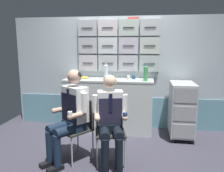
# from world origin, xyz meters

# --- Properties ---
(ground) EXTENTS (4.80, 4.80, 0.04)m
(ground) POSITION_xyz_m (0.00, 0.00, -0.02)
(ground) COLOR #363440
(galley_bulkhead) EXTENTS (4.20, 0.14, 2.15)m
(galley_bulkhead) POSITION_xyz_m (-0.00, 1.37, 1.11)
(galley_bulkhead) COLOR #AFBCC3
(galley_bulkhead) RESTS_ON ground
(galley_counter) EXTENTS (1.65, 0.53, 0.99)m
(galley_counter) POSITION_xyz_m (-0.17, 1.09, 0.50)
(galley_counter) COLOR silver
(galley_counter) RESTS_ON ground
(service_trolley) EXTENTS (0.40, 0.65, 0.97)m
(service_trolley) POSITION_xyz_m (1.14, 0.95, 0.52)
(service_trolley) COLOR black
(service_trolley) RESTS_ON ground
(folding_chair_left) EXTENTS (0.56, 0.56, 0.85)m
(folding_chair_left) POSITION_xyz_m (-0.41, -0.01, 0.52)
(folding_chair_left) COLOR #A8AAAF
(folding_chair_left) RESTS_ON ground
(crew_member_left) EXTENTS (0.63, 0.69, 1.29)m
(crew_member_left) POSITION_xyz_m (-0.50, -0.14, 0.71)
(crew_member_left) COLOR black
(crew_member_left) RESTS_ON ground
(folding_chair_center) EXTENTS (0.48, 0.48, 0.85)m
(folding_chair_center) POSITION_xyz_m (0.03, -0.03, 0.52)
(folding_chair_center) COLOR #A8AAAF
(folding_chair_center) RESTS_ON ground
(crew_member_center) EXTENTS (0.49, 0.63, 1.23)m
(crew_member_center) POSITION_xyz_m (0.06, -0.19, 0.67)
(crew_member_center) COLOR black
(crew_member_center) RESTS_ON ground
(sparkling_bottle_green) EXTENTS (0.08, 0.08, 0.29)m
(sparkling_bottle_green) POSITION_xyz_m (0.51, 0.96, 1.13)
(sparkling_bottle_green) COLOR #47A35D
(sparkling_bottle_green) RESTS_ON galley_counter
(water_bottle_tall) EXTENTS (0.08, 0.08, 0.30)m
(water_bottle_tall) POSITION_xyz_m (-0.22, 1.08, 1.13)
(water_bottle_tall) COLOR silver
(water_bottle_tall) RESTS_ON galley_counter
(coffee_cup_spare) EXTENTS (0.06, 0.06, 0.08)m
(coffee_cup_spare) POSITION_xyz_m (0.19, 1.12, 1.03)
(coffee_cup_spare) COLOR silver
(coffee_cup_spare) RESTS_ON galley_counter
(espresso_cup_small) EXTENTS (0.06, 0.06, 0.08)m
(espresso_cup_small) POSITION_xyz_m (-0.87, 1.13, 1.03)
(espresso_cup_small) COLOR silver
(espresso_cup_small) RESTS_ON galley_counter
(paper_cup_blue) EXTENTS (0.06, 0.06, 0.08)m
(paper_cup_blue) POSITION_xyz_m (-0.80, 1.08, 1.03)
(paper_cup_blue) COLOR white
(paper_cup_blue) RESTS_ON galley_counter
(coffee_cup_white) EXTENTS (0.07, 0.07, 0.07)m
(coffee_cup_white) POSITION_xyz_m (0.28, 1.20, 1.03)
(coffee_cup_white) COLOR navy
(coffee_cup_white) RESTS_ON galley_counter
(snack_banana) EXTENTS (0.17, 0.10, 0.04)m
(snack_banana) POSITION_xyz_m (-0.64, 1.10, 1.01)
(snack_banana) COLOR yellow
(snack_banana) RESTS_ON galley_counter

